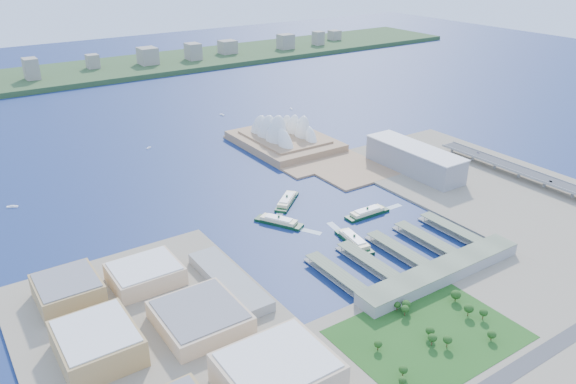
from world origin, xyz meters
TOP-DOWN VIEW (x-y plane):
  - ground at (0.00, 0.00)m, footprint 3000.00×3000.00m
  - west_land at (-250.00, -105.00)m, footprint 220.00×390.00m
  - south_land at (0.00, -210.00)m, footprint 720.00×180.00m
  - east_land at (240.00, -50.00)m, footprint 240.00×500.00m
  - peninsula at (107.50, 260.00)m, footprint 135.00×220.00m
  - far_shore at (0.00, 980.00)m, footprint 2200.00×260.00m
  - opera_house at (105.00, 280.00)m, footprint 134.00×180.00m
  - toaster_building at (195.00, 80.00)m, footprint 45.00×155.00m
  - expressway at (300.00, -60.00)m, footprint 26.00×340.00m
  - west_buildings at (-250.00, -70.00)m, footprint 200.00×280.00m
  - ferry_wharves at (14.00, -75.00)m, footprint 184.00×90.00m
  - terminal_building at (15.00, -135.00)m, footprint 200.00×28.00m
  - park at (-60.00, -190.00)m, footprint 150.00×110.00m
  - far_skyline at (0.00, 960.00)m, footprint 1900.00×140.00m
  - ferry_a at (-52.89, 54.47)m, footprint 42.33×58.82m
  - ferry_b at (-13.12, 96.58)m, footprint 55.92×50.54m
  - ferry_c at (-9.09, -31.24)m, footprint 24.27×62.28m
  - ferry_d at (49.09, 13.21)m, footprint 59.64×16.00m
  - boat_a at (-306.93, 279.33)m, footprint 13.44×8.84m
  - boat_b at (-84.54, 389.78)m, footprint 9.07×6.90m
  - boat_c at (232.13, 447.84)m, footprint 5.96×10.93m
  - boat_e at (99.44, 487.18)m, footprint 5.59×11.61m
  - car_b at (296.00, -69.84)m, footprint 1.44×4.12m
  - car_c at (304.00, 54.43)m, footprint 1.63×4.01m

SIDE VIEW (x-z plane):
  - ground at x=0.00m, z-range 0.00..0.00m
  - boat_b at x=-84.54m, z-range 0.00..2.35m
  - boat_c at x=232.13m, z-range 0.00..2.36m
  - boat_a at x=-306.93m, z-range 0.00..2.57m
  - boat_e at x=99.44m, z-range 0.00..2.73m
  - west_land at x=-250.00m, z-range 0.00..3.00m
  - south_land at x=0.00m, z-range 0.00..3.00m
  - east_land at x=240.00m, z-range 0.00..3.00m
  - peninsula at x=107.50m, z-range 0.00..3.00m
  - ferry_wharves at x=14.00m, z-range 0.00..9.30m
  - ferry_a at x=-52.89m, z-range 0.00..11.18m
  - ferry_d at x=49.09m, z-range 0.00..11.24m
  - ferry_b at x=-13.12m, z-range 0.00..11.39m
  - ferry_c at x=-9.09m, z-range 0.00..11.47m
  - far_shore at x=0.00m, z-range 0.00..12.00m
  - expressway at x=300.00m, z-range 3.00..14.85m
  - terminal_building at x=15.00m, z-range 3.00..15.00m
  - park at x=-60.00m, z-range 3.00..19.00m
  - car_c at x=304.00m, z-range 14.85..16.01m
  - car_b at x=296.00m, z-range 14.85..16.21m
  - west_buildings at x=-250.00m, z-range 3.00..30.00m
  - toaster_building at x=195.00m, z-range 3.00..38.00m
  - opera_house at x=105.00m, z-range 3.00..61.00m
  - far_skyline at x=0.00m, z-range 12.00..67.00m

